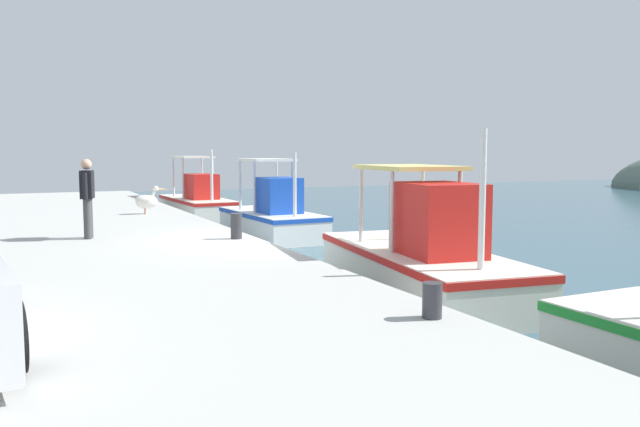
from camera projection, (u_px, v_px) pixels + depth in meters
fishing_boat_nearest at (197, 202)px, 25.31m from camera, size 5.37×2.00×2.71m
fishing_boat_second at (272, 217)px, 19.34m from camera, size 4.68×1.99×2.61m
fishing_boat_third at (422, 259)px, 11.52m from camera, size 5.82×2.71×2.98m
pelican at (146, 200)px, 18.56m from camera, size 0.40×0.96×0.82m
fisherman_standing at (87, 195)px, 13.28m from camera, size 0.63×0.34×1.67m
mooring_bollard_nearest at (236, 226)px, 13.28m from camera, size 0.24×0.24×0.54m
mooring_bollard_second at (432, 300)px, 6.96m from camera, size 0.22×0.22×0.40m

